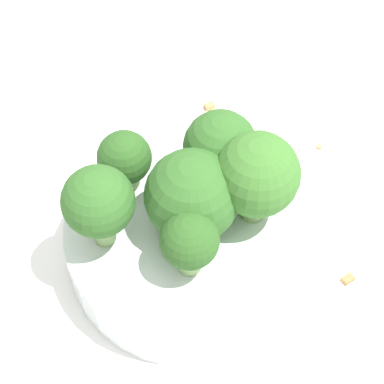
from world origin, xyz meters
The scene contains 11 objects.
ground_plane centered at (0.00, 0.00, 0.00)m, with size 3.00×3.00×0.00m, color white.
bowl centered at (0.00, 0.00, 0.02)m, with size 0.16×0.16×0.04m, color silver.
broccoli_floret_0 centered at (0.00, 0.00, 0.06)m, with size 0.06×0.06×0.06m.
broccoli_floret_1 centered at (0.00, -0.04, 0.07)m, with size 0.05×0.05×0.07m.
broccoli_floret_2 centered at (0.04, 0.04, 0.06)m, with size 0.04×0.04×0.04m.
broccoli_floret_3 centered at (0.03, -0.02, 0.07)m, with size 0.05×0.05×0.06m.
broccoli_floret_4 centered at (-0.03, 0.01, 0.06)m, with size 0.04×0.04×0.05m.
broccoli_floret_5 centered at (0.00, 0.06, 0.07)m, with size 0.04×0.04×0.06m.
almond_crumb_0 centered at (0.07, -0.12, 0.00)m, with size 0.01×0.00×0.01m, color tan.
almond_crumb_1 centered at (-0.04, -0.10, 0.00)m, with size 0.01×0.01×0.01m, color olive.
almond_crumb_2 centered at (0.13, -0.04, 0.00)m, with size 0.01×0.01×0.01m, color #AD7F4C.
Camera 1 is at (-0.23, 0.05, 0.37)m, focal length 60.00 mm.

